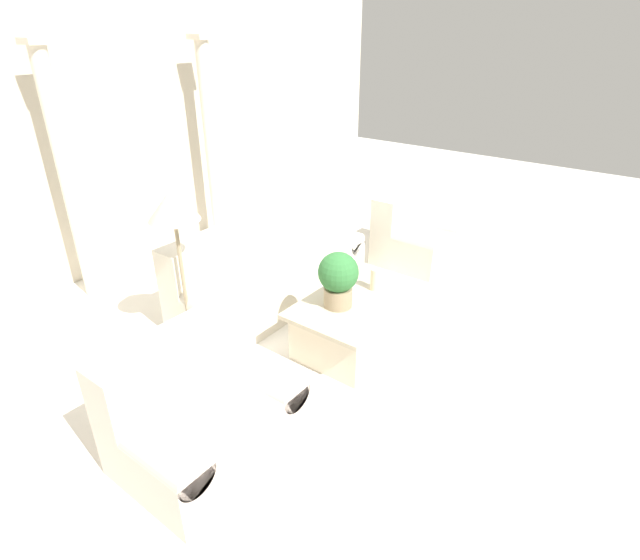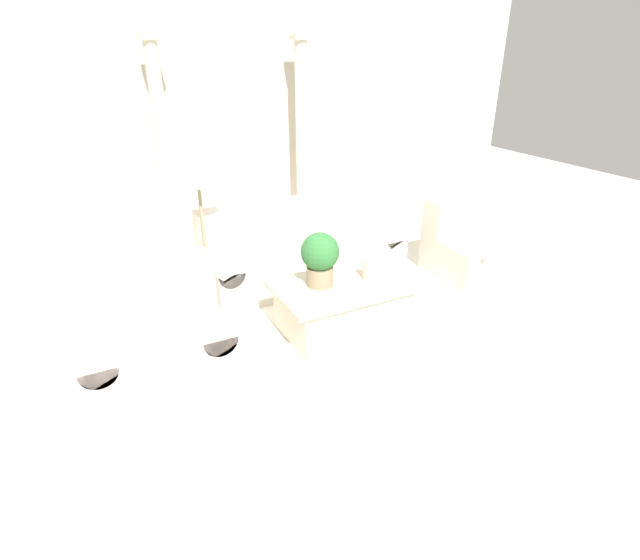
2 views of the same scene
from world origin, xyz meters
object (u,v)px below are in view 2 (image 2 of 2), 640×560
at_px(potted_plant, 320,257).
at_px(armchair, 469,245).
at_px(sofa_long, 302,249).
at_px(coffee_table, 344,306).
at_px(loveseat, 152,334).
at_px(floor_lamp, 198,177).

relative_size(potted_plant, armchair, 0.56).
distance_m(sofa_long, coffee_table, 1.25).
bearing_deg(sofa_long, potted_plant, -107.22).
distance_m(potted_plant, armchair, 2.26).
bearing_deg(coffee_table, armchair, 13.58).
bearing_deg(coffee_table, potted_plant, 157.96).
xyz_separation_m(sofa_long, armchair, (1.83, -0.76, -0.00)).
height_order(potted_plant, armchair, potted_plant).
bearing_deg(loveseat, potted_plant, -2.06).
xyz_separation_m(loveseat, armchair, (3.70, 0.34, -0.01)).
distance_m(loveseat, coffee_table, 1.74).
xyz_separation_m(sofa_long, loveseat, (-1.88, -1.10, 0.01)).
relative_size(sofa_long, potted_plant, 4.50).
distance_m(coffee_table, potted_plant, 0.56).
bearing_deg(floor_lamp, potted_plant, -56.00).
bearing_deg(floor_lamp, loveseat, -125.56).
bearing_deg(armchair, sofa_long, 157.40).
bearing_deg(coffee_table, loveseat, 175.39).
bearing_deg(loveseat, floor_lamp, 54.44).
xyz_separation_m(loveseat, coffee_table, (1.73, -0.14, -0.10)).
xyz_separation_m(sofa_long, potted_plant, (-0.36, -1.15, 0.42)).
bearing_deg(potted_plant, armchair, 10.19).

